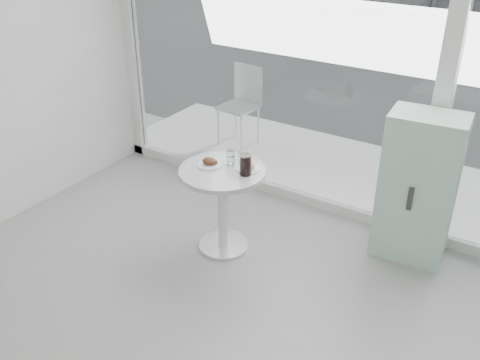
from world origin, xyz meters
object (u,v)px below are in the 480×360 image
Objects in this scene: main_table at (223,193)px; mint_cabinet at (418,188)px; plate_fritter at (210,163)px; cola_glass at (246,165)px; water_tumbler_b at (243,160)px; plate_donut at (248,167)px; water_tumbler_a at (231,158)px; patio_chair at (243,100)px.

mint_cabinet is (1.39, 0.80, 0.09)m from main_table.
plate_fritter is 0.34m from cola_glass.
water_tumbler_b reaches higher than main_table.
plate_donut is 0.18m from water_tumbler_a.
water_tumbler_a is (1.02, -1.80, 0.24)m from patio_chair.
water_tumbler_a is at bearing 153.99° from cola_glass.
cola_glass is (1.23, -1.90, 0.27)m from patio_chair.
main_table is 3.76× the size of plate_fritter.
plate_donut is (0.18, 0.12, 0.24)m from main_table.
cola_glass is (0.03, -0.09, 0.07)m from plate_donut.
mint_cabinet is at bearing 29.79° from main_table.
plate_donut is 1.59× the size of water_tumbler_b.
water_tumbler_a is (-0.18, 0.02, 0.03)m from plate_donut.
main_table is at bearing -57.66° from patio_chair.
water_tumbler_b reaches higher than plate_donut.
plate_donut is at bearing -52.15° from patio_chair.
water_tumbler_a is (-0.00, 0.13, 0.27)m from main_table.
water_tumbler_a is 0.11m from water_tumbler_b.
plate_donut is 0.11m from cola_glass.
main_table is 0.82× the size of patio_chair.
patio_chair is 2.18m from plate_donut.
main_table is at bearing -155.24° from mint_cabinet.
main_table is 6.74× the size of water_tumbler_a.
plate_fritter is at bearing -159.64° from plate_donut.
main_table is 3.90× the size of plate_donut.
water_tumbler_b is (0.10, 0.15, 0.27)m from main_table.
plate_donut is 1.12× the size of cola_glass.
mint_cabinet is at bearing 33.04° from cola_glass.
mint_cabinet reaches higher than patio_chair.
patio_chair is 7.55× the size of water_tumbler_b.
plate_donut is at bearing 33.32° from main_table.
main_table is at bearing -88.11° from water_tumbler_a.
plate_fritter is 0.27m from water_tumbler_b.
cola_glass is (0.21, 0.03, 0.30)m from main_table.
mint_cabinet is 11.21× the size of water_tumbler_a.
mint_cabinet is at bearing 26.76° from water_tumbler_b.
patio_chair is 2.08m from water_tumbler_a.
main_table is 0.28m from plate_fritter.
plate_fritter is at bearing 178.41° from main_table.
cola_glass is at bearing -49.30° from water_tumbler_b.
plate_fritter is 1.65× the size of water_tumbler_b.
plate_fritter is at bearing -147.93° from water_tumbler_b.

